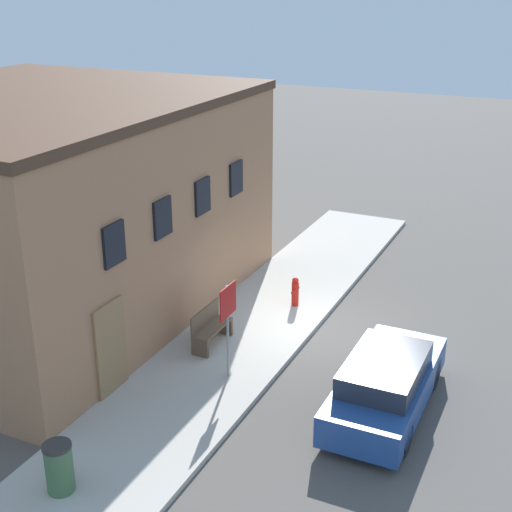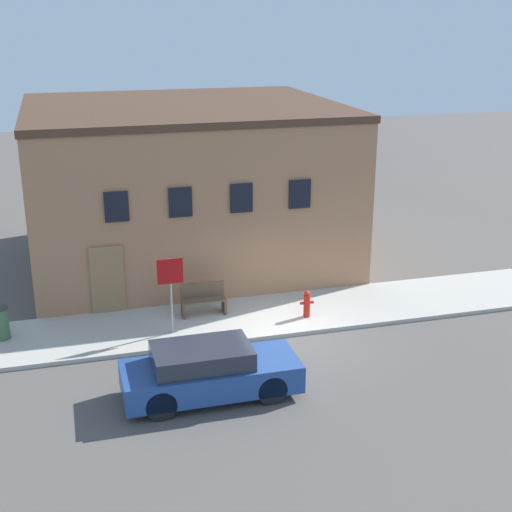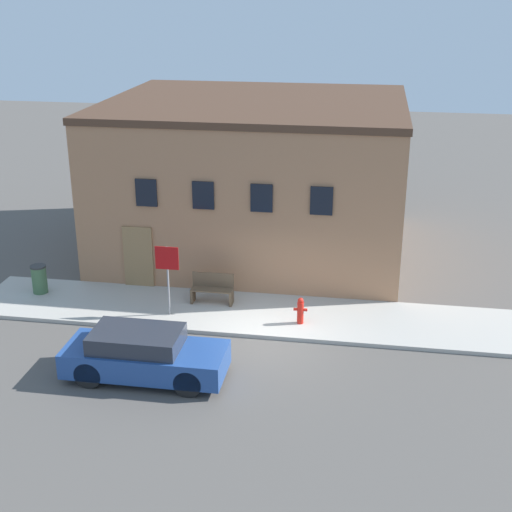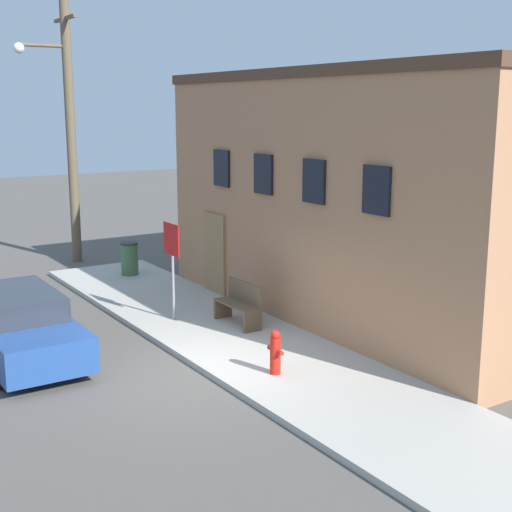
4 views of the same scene
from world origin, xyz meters
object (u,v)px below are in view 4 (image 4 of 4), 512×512
trash_bin (129,258)px  parked_car (20,326)px  fire_hydrant (275,352)px  stop_sign (172,252)px  bench (240,305)px  utility_pole (68,126)px

trash_bin → parked_car: (4.97, -4.42, 0.06)m
fire_hydrant → stop_sign: size_ratio=0.37×
bench → trash_bin: bearing=-178.4°
utility_pole → fire_hydrant: bearing=-1.6°
stop_sign → trash_bin: (-4.65, 0.92, -1.09)m
trash_bin → utility_pole: (-3.12, -0.55, 3.69)m
fire_hydrant → parked_car: size_ratio=0.20×
fire_hydrant → parked_car: bearing=-136.4°
fire_hydrant → utility_pole: utility_pole is taller
utility_pole → parked_car: utility_pole is taller
utility_pole → trash_bin: bearing=10.0°
utility_pole → parked_car: (8.09, -3.87, -3.63)m
stop_sign → utility_pole: 8.20m
stop_sign → parked_car: stop_sign is taller
fire_hydrant → trash_bin: bearing=174.2°
trash_bin → utility_pole: utility_pole is taller
stop_sign → utility_pole: size_ratio=0.27×
fire_hydrant → bench: size_ratio=0.62×
bench → utility_pole: utility_pole is taller
parked_car → fire_hydrant: bearing=43.6°
parked_car → utility_pole: bearing=154.4°
fire_hydrant → trash_bin: 8.73m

